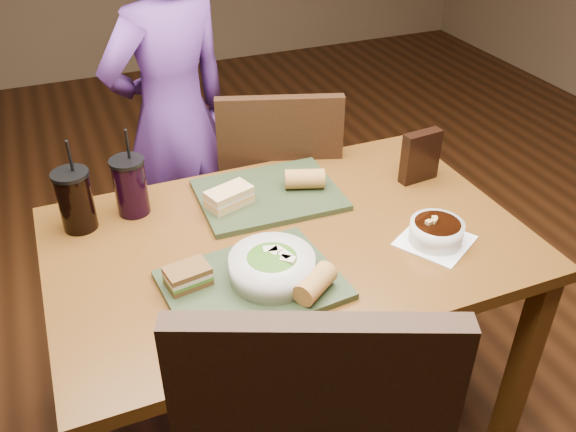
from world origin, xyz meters
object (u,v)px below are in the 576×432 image
object	(u,v)px
soup_bowl	(436,232)
tray_near	(253,285)
dining_table	(288,262)
baguette_far	(305,179)
sandwich_near	(188,276)
chair_far	(270,196)
cup_cola	(76,200)
cup_berry	(131,186)
salad_bowl	(272,266)
tray_far	(269,195)
diner	(173,119)
chip_bag	(420,156)
sandwich_far	(229,197)
baguette_near	(315,283)

from	to	relation	value
soup_bowl	tray_near	bearing A→B (deg)	179.11
dining_table	baguette_far	distance (m)	0.28
sandwich_near	chair_far	bearing A→B (deg)	54.60
cup_cola	cup_berry	distance (m)	0.16
salad_bowl	sandwich_near	size ratio (longest dim) A/B	1.85
tray_far	chair_far	bearing A→B (deg)	68.68
salad_bowl	cup_berry	world-z (taller)	cup_berry
chair_far	cup_berry	bearing A→B (deg)	-154.65
tray_far	cup_berry	world-z (taller)	cup_berry
dining_table	tray_near	xyz separation A→B (m)	(-0.16, -0.17, 0.10)
sandwich_near	salad_bowl	bearing A→B (deg)	-14.97
diner	dining_table	bearing A→B (deg)	76.49
cup_berry	cup_cola	bearing A→B (deg)	-172.04
salad_bowl	cup_cola	bearing A→B (deg)	133.68
baguette_far	soup_bowl	bearing A→B (deg)	-58.53
tray_far	chip_bag	distance (m)	0.49
soup_bowl	sandwich_far	world-z (taller)	same
tray_far	sandwich_far	world-z (taller)	sandwich_far
cup_berry	chip_bag	world-z (taller)	cup_berry
chip_bag	chair_far	bearing A→B (deg)	125.63
tray_near	baguette_near	xyz separation A→B (m)	(0.13, -0.10, 0.04)
sandwich_far	cup_berry	xyz separation A→B (m)	(-0.26, 0.10, 0.04)
tray_far	dining_table	bearing A→B (deg)	-96.47
tray_far	sandwich_near	distance (m)	0.47
diner	sandwich_near	distance (m)	1.01
chair_far	diner	world-z (taller)	diner
tray_far	cup_cola	size ratio (longest dim) A/B	1.52
tray_near	tray_far	bearing A→B (deg)	63.76
salad_bowl	cup_cola	distance (m)	0.60
sandwich_far	baguette_near	xyz separation A→B (m)	(0.07, -0.45, 0.00)
salad_bowl	cup_berry	distance (m)	0.53
salad_bowl	baguette_far	world-z (taller)	salad_bowl
dining_table	soup_bowl	bearing A→B (deg)	-25.42
diner	cup_cola	bearing A→B (deg)	34.81
baguette_near	cup_berry	world-z (taller)	cup_berry
tray_far	cup_berry	distance (m)	0.41
tray_near	salad_bowl	distance (m)	0.07
diner	baguette_far	size ratio (longest dim) A/B	12.48
sandwich_near	baguette_far	bearing A→B (deg)	34.80
baguette_near	cup_cola	xyz separation A→B (m)	(-0.49, 0.53, 0.04)
diner	sandwich_near	xyz separation A→B (m)	(-0.20, -0.99, 0.04)
salad_bowl	sandwich_far	world-z (taller)	salad_bowl
tray_near	sandwich_near	size ratio (longest dim) A/B	3.64
cup_cola	cup_berry	bearing A→B (deg)	7.96
chair_far	sandwich_far	bearing A→B (deg)	-126.77
tray_near	tray_far	xyz separation A→B (m)	(0.19, 0.38, 0.00)
tray_near	tray_far	distance (m)	0.42
soup_bowl	baguette_far	distance (m)	0.44
chair_far	cup_cola	bearing A→B (deg)	-158.34
cup_cola	baguette_far	bearing A→B (deg)	-5.94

